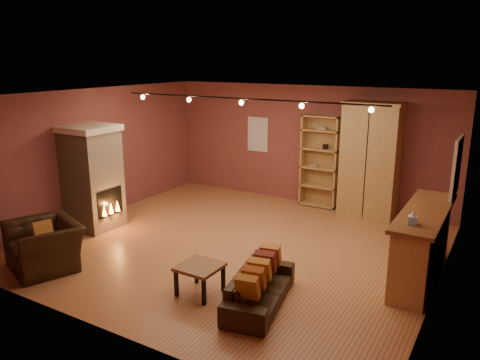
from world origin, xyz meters
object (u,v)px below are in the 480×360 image
Objects in this scene: bookcase at (321,160)px; bar_counter at (422,244)px; armoire at (370,160)px; coffee_table at (200,269)px; fireplace at (92,177)px; loveseat at (260,282)px; armchair at (44,238)px.

bookcase is 3.95m from bar_counter.
armoire reaches higher than coffee_table.
bar_counter is (6.24, 0.97, -0.48)m from fireplace.
fireplace reaches higher than loveseat.
armoire is 1.47× the size of loveseat.
coffee_table is at bearing -141.12° from bar_counter.
bar_counter is (2.77, -2.77, -0.51)m from bookcase.
loveseat is at bearing 32.40° from armchair.
bar_counter is 6.13m from armchair.
armoire is at bearing 76.47° from coffee_table.
armchair reaches higher than loveseat.
armoire is 6.64m from armchair.
armchair is (-3.66, -0.76, 0.18)m from loveseat.
armoire is 4.15× the size of coffee_table.
loveseat is at bearing 11.25° from coffee_table.
coffee_table is (-0.91, -0.18, 0.04)m from loveseat.
bar_counter is 1.72× the size of armchair.
armoire is 4.97m from coffee_table.
loveseat reaches higher than coffee_table.
fireplace is at bearing 133.80° from armchair.
fireplace reaches higher than bar_counter.
fireplace is at bearing -171.18° from bar_counter.
bookcase is at bearing 135.06° from bar_counter.
loveseat is at bearing -13.27° from fireplace.
bar_counter is at bearing -53.14° from loveseat.
bookcase reaches higher than coffee_table.
coffee_table is at bearing -19.21° from fireplace.
coffee_table is (0.05, -4.96, -0.71)m from bookcase.
bookcase reaches higher than bar_counter.
armoire is (4.66, 3.53, 0.21)m from fireplace.
fireplace is 0.99× the size of bookcase.
bookcase is at bearing 90.59° from coffee_table.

